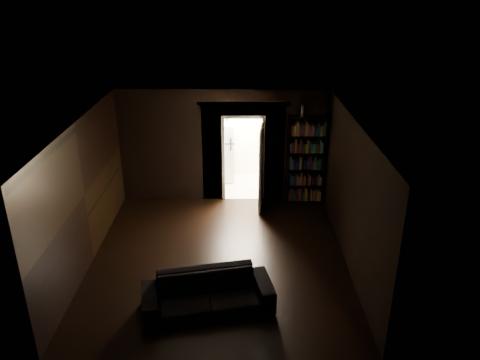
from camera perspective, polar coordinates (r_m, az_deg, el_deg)
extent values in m
plane|color=black|center=(9.47, -2.59, -9.50)|extent=(5.50, 5.50, 0.00)
cube|color=black|center=(11.50, -8.26, 4.14)|extent=(2.55, 0.10, 2.80)
cube|color=black|center=(11.46, 6.55, 4.15)|extent=(1.55, 0.10, 2.80)
cube|color=black|center=(11.08, 0.41, 9.31)|extent=(0.90, 0.10, 0.70)
cube|color=black|center=(9.26, -18.41, -1.72)|extent=(0.02, 5.50, 2.80)
cube|color=black|center=(9.03, 13.31, -1.76)|extent=(0.02, 5.50, 2.80)
cube|color=black|center=(6.41, -3.86, -12.29)|extent=(5.00, 0.02, 2.80)
cube|color=beige|center=(8.30, -2.94, 6.98)|extent=(5.00, 5.50, 0.02)
cube|color=white|center=(11.44, 0.39, 2.42)|extent=(1.04, 0.06, 2.17)
cube|color=beige|center=(12.71, 0.35, -0.75)|extent=(2.20, 1.80, 0.10)
cube|color=white|center=(13.06, 0.34, 5.79)|extent=(2.20, 0.10, 2.40)
cube|color=white|center=(12.29, -4.55, 4.58)|extent=(0.10, 1.60, 2.40)
cube|color=white|center=(12.30, 5.28, 4.58)|extent=(0.10, 1.60, 2.40)
cube|color=white|center=(11.91, 0.38, 10.30)|extent=(2.20, 1.80, 0.10)
cube|color=#BA6468|center=(12.73, 0.35, 10.09)|extent=(2.00, 0.04, 0.26)
imported|color=black|center=(7.97, -3.96, -13.01)|extent=(2.30, 1.35, 0.83)
cube|color=black|center=(11.40, 7.96, 2.37)|extent=(0.93, 0.43, 2.20)
cube|color=white|center=(12.74, -2.35, 3.54)|extent=(0.81, 0.76, 1.65)
cube|color=white|center=(11.06, 2.58, 1.50)|extent=(0.15, 0.85, 2.05)
cube|color=white|center=(11.02, 7.61, 8.42)|extent=(0.11, 0.11, 0.27)
cube|color=black|center=(12.46, -2.77, 7.67)|extent=(0.62, 0.21, 0.25)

